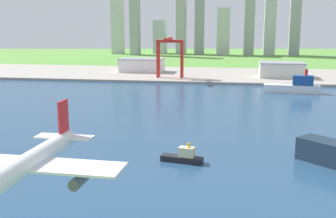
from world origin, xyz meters
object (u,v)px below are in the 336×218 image
Objects in this scene: ferry_boat at (295,86)px; port_crane_red at (170,49)px; tugboat_small at (183,157)px; warehouse_annex at (281,70)px; airplane_landing at (25,166)px; warehouse_main at (142,65)px.

ferry_boat is 1.13× the size of port_crane_red.
port_crane_red is at bearing 100.20° from tugboat_small.
port_crane_red is at bearing -168.48° from warehouse_annex.
tugboat_small is 0.45× the size of port_crane_red.
warehouse_annex is at bearing 91.83° from ferry_boat.
airplane_landing is 405.53m from warehouse_annex.
ferry_boat is 91.26m from warehouse_annex.
warehouse_annex is (-2.91, 91.08, 4.85)m from ferry_boat.
airplane_landing is 0.95× the size of ferry_boat.
airplane_landing reaches higher than warehouse_annex.
port_crane_red is at bearing 94.37° from airplane_landing.
airplane_landing is 1.07× the size of port_crane_red.
ferry_boat is 215.44m from tugboat_small.
airplane_landing is 371.79m from port_crane_red.
tugboat_small is 0.37× the size of warehouse_main.
warehouse_main is (-163.49, 118.04, 4.72)m from ferry_boat.
port_crane_red is 122.99m from warehouse_annex.
tugboat_small is (-72.80, -202.74, -3.18)m from ferry_boat.
ferry_boat is 2.53× the size of tugboat_small.
ferry_boat is at bearing -28.90° from port_crane_red.
airplane_landing is 0.97× the size of warehouse_annex.
ferry_boat is 141.31m from port_crane_red.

